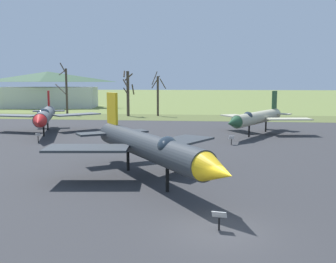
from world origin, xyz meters
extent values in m
plane|color=olive|center=(0.00, 0.00, 0.00)|extent=(600.00, 600.00, 0.00)
cube|color=#333335|center=(0.00, 16.89, 0.03)|extent=(84.96, 56.31, 0.05)
cube|color=#576132|center=(0.00, 51.05, 0.03)|extent=(144.96, 12.00, 0.06)
cylinder|color=#565B60|center=(-20.16, 28.61, 2.18)|extent=(5.83, 12.93, 1.52)
cone|color=red|center=(-17.56, 21.26, 2.18)|extent=(2.13, 2.75, 1.40)
cylinder|color=black|center=(-22.46, 35.11, 2.18)|extent=(1.28, 1.14, 1.06)
ellipsoid|color=#19232D|center=(-19.36, 26.33, 2.60)|extent=(1.15, 2.16, 1.08)
cube|color=#565B60|center=(-24.21, 29.17, 2.07)|extent=(6.01, 3.13, 0.14)
cube|color=#565B60|center=(-17.37, 31.59, 2.07)|extent=(5.47, 5.76, 0.14)
cube|color=red|center=(-22.19, 34.33, 3.96)|extent=(0.67, 1.47, 2.05)
cube|color=#565B60|center=(-23.22, 33.76, 2.29)|extent=(2.10, 1.91, 0.14)
cube|color=#565B60|center=(-21.02, 34.54, 2.29)|extent=(2.10, 1.91, 0.14)
cylinder|color=black|center=(-19.20, 25.88, 0.71)|extent=(0.20, 0.20, 1.42)
cylinder|color=black|center=(-21.13, 31.34, 0.71)|extent=(0.20, 0.20, 1.42)
cylinder|color=black|center=(-17.67, 21.18, 0.39)|extent=(0.08, 0.08, 0.78)
cube|color=white|center=(-17.67, 21.18, 0.91)|extent=(0.48, 0.25, 0.26)
cylinder|color=#B7B293|center=(4.94, 30.32, 2.03)|extent=(6.84, 11.55, 1.41)
cone|color=#234C2D|center=(1.66, 23.90, 2.03)|extent=(2.14, 2.52, 1.30)
cylinder|color=black|center=(7.86, 36.02, 2.03)|extent=(1.23, 1.14, 0.99)
ellipsoid|color=#19232D|center=(3.51, 27.52, 2.41)|extent=(1.03, 1.94, 0.97)
cube|color=#B7B293|center=(2.75, 32.96, 1.92)|extent=(4.23, 5.35, 0.13)
cube|color=#B7B293|center=(8.37, 30.08, 1.92)|extent=(5.15, 2.79, 0.13)
cube|color=#234C2D|center=(7.50, 35.31, 3.88)|extent=(0.82, 1.39, 2.29)
cube|color=#B7B293|center=(6.36, 35.73, 2.13)|extent=(2.23, 2.01, 0.13)
cube|color=#B7B293|center=(8.50, 34.64, 2.13)|extent=(2.23, 2.01, 0.13)
cylinder|color=black|center=(3.72, 27.92, 0.66)|extent=(0.19, 0.19, 1.32)
cylinder|color=black|center=(6.17, 32.72, 0.66)|extent=(0.19, 0.19, 1.32)
cylinder|color=black|center=(1.53, 22.31, 0.29)|extent=(0.08, 0.08, 0.58)
cube|color=white|center=(1.53, 22.31, 0.76)|extent=(0.53, 0.37, 0.37)
cylinder|color=#33383D|center=(-4.42, 7.85, 2.22)|extent=(8.79, 11.97, 1.55)
cone|color=yellow|center=(-0.08, 1.42, 2.22)|extent=(2.36, 2.54, 1.42)
cylinder|color=black|center=(-8.35, 13.66, 2.22)|extent=(1.37, 1.31, 1.08)
ellipsoid|color=#19232D|center=(-2.79, 5.43, 2.64)|extent=(1.09, 2.05, 1.02)
cube|color=#33383D|center=(-7.91, 7.16, 2.10)|extent=(5.26, 3.10, 0.14)
cube|color=#33383D|center=(-2.48, 10.82, 2.10)|extent=(4.62, 5.60, 0.14)
cube|color=yellow|center=(-7.80, 12.85, 4.16)|extent=(1.22, 1.68, 2.34)
cube|color=#33383D|center=(-8.99, 11.98, 2.33)|extent=(2.74, 2.50, 0.14)
cube|color=#33383D|center=(-6.55, 13.63, 2.33)|extent=(2.74, 2.50, 0.14)
cylinder|color=black|center=(-2.77, 5.41, 0.72)|extent=(0.21, 0.21, 1.44)
cylinder|color=black|center=(-6.08, 10.29, 0.72)|extent=(0.21, 0.21, 1.44)
cylinder|color=black|center=(-0.01, 0.06, 0.28)|extent=(0.08, 0.08, 0.56)
cube|color=white|center=(-0.01, 0.06, 0.72)|extent=(0.64, 0.38, 0.33)
cylinder|color=#42382D|center=(-27.64, 54.84, 4.33)|extent=(0.41, 0.41, 8.67)
cylinder|color=#42382D|center=(-28.28, 53.61, 4.84)|extent=(2.61, 1.45, 1.94)
cylinder|color=#42382D|center=(-28.44, 55.19, 7.96)|extent=(0.86, 1.73, 1.12)
cylinder|color=#42382D|center=(-27.92, 54.21, 8.67)|extent=(1.51, 0.81, 2.05)
cylinder|color=#42382D|center=(-15.46, 52.88, 4.04)|extent=(0.51, 0.51, 8.08)
cylinder|color=#42382D|center=(-15.86, 52.47, 6.00)|extent=(1.09, 1.05, 1.35)
cylinder|color=#42382D|center=(-15.66, 52.37, 4.41)|extent=(1.24, 0.63, 1.50)
cylinder|color=#42382D|center=(-14.54, 52.93, 4.82)|extent=(0.32, 2.01, 1.91)
cylinder|color=#42382D|center=(-15.42, 53.58, 7.06)|extent=(1.56, 0.34, 1.37)
cylinder|color=#42382D|center=(-16.08, 52.79, 7.58)|extent=(0.46, 1.43, 1.21)
cylinder|color=#42382D|center=(-10.18, 53.79, 3.59)|extent=(0.39, 0.39, 7.18)
cylinder|color=#42382D|center=(-10.82, 54.16, 6.85)|extent=(0.94, 1.47, 2.43)
cylinder|color=#42382D|center=(-10.66, 54.42, 6.15)|extent=(1.47, 1.18, 2.30)
cylinder|color=#42382D|center=(-9.23, 53.42, 5.86)|extent=(0.94, 2.07, 1.85)
cube|color=beige|center=(-40.00, 74.75, 2.48)|extent=(23.71, 13.17, 4.96)
pyramid|color=#38563D|center=(-40.00, 74.75, 7.45)|extent=(24.89, 13.83, 2.49)
camera|label=1|loc=(-0.34, -15.30, 6.09)|focal=41.30mm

